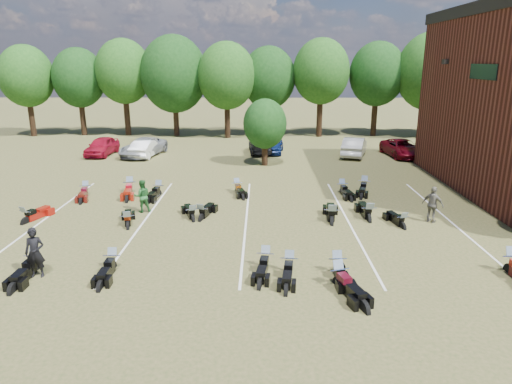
{
  "coord_description": "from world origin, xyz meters",
  "views": [
    {
      "loc": [
        -2.28,
        -18.06,
        7.58
      ],
      "look_at": [
        -2.53,
        4.0,
        1.2
      ],
      "focal_mm": 32.0,
      "sensor_mm": 36.0,
      "label": 1
    }
  ],
  "objects_px": {
    "person_green": "(142,196)",
    "motorcycle_7": "(26,223)",
    "motorcycle_0": "(35,271)",
    "person_black": "(35,253)",
    "person_grey": "(433,205)",
    "car_4": "(273,145)",
    "motorcycle_3": "(289,273)",
    "motorcycle_14": "(86,196)",
    "car_0": "(102,146)"
  },
  "relations": [
    {
      "from": "car_4",
      "to": "motorcycle_0",
      "type": "height_order",
      "value": "car_4"
    },
    {
      "from": "person_grey",
      "to": "motorcycle_7",
      "type": "relative_size",
      "value": 0.82
    },
    {
      "from": "person_grey",
      "to": "motorcycle_3",
      "type": "bearing_deg",
      "value": 80.47
    },
    {
      "from": "person_grey",
      "to": "car_0",
      "type": "bearing_deg",
      "value": 5.84
    },
    {
      "from": "motorcycle_3",
      "to": "car_0",
      "type": "bearing_deg",
      "value": 130.19
    },
    {
      "from": "car_0",
      "to": "person_black",
      "type": "bearing_deg",
      "value": -73.75
    },
    {
      "from": "person_black",
      "to": "motorcycle_7",
      "type": "relative_size",
      "value": 0.86
    },
    {
      "from": "person_grey",
      "to": "motorcycle_7",
      "type": "height_order",
      "value": "person_grey"
    },
    {
      "from": "motorcycle_7",
      "to": "car_0",
      "type": "bearing_deg",
      "value": -64.87
    },
    {
      "from": "person_black",
      "to": "car_0",
      "type": "bearing_deg",
      "value": 95.67
    },
    {
      "from": "car_0",
      "to": "person_grey",
      "type": "distance_m",
      "value": 26.88
    },
    {
      "from": "person_black",
      "to": "motorcycle_0",
      "type": "xyz_separation_m",
      "value": [
        -0.32,
        0.44,
        -0.94
      ]
    },
    {
      "from": "motorcycle_3",
      "to": "motorcycle_14",
      "type": "distance_m",
      "value": 15.0
    },
    {
      "from": "motorcycle_7",
      "to": "motorcycle_14",
      "type": "relative_size",
      "value": 1.01
    },
    {
      "from": "person_green",
      "to": "person_grey",
      "type": "relative_size",
      "value": 0.96
    },
    {
      "from": "person_green",
      "to": "motorcycle_14",
      "type": "height_order",
      "value": "person_green"
    },
    {
      "from": "car_0",
      "to": "motorcycle_14",
      "type": "bearing_deg",
      "value": -72.39
    },
    {
      "from": "person_grey",
      "to": "motorcycle_0",
      "type": "xyz_separation_m",
      "value": [
        -16.74,
        -5.55,
        -0.89
      ]
    },
    {
      "from": "motorcycle_7",
      "to": "car_4",
      "type": "bearing_deg",
      "value": -106.27
    },
    {
      "from": "motorcycle_3",
      "to": "motorcycle_14",
      "type": "xyz_separation_m",
      "value": [
        -11.24,
        9.93,
        0.0
      ]
    },
    {
      "from": "car_4",
      "to": "motorcycle_7",
      "type": "xyz_separation_m",
      "value": [
        -12.38,
        -17.65,
        -0.67
      ]
    },
    {
      "from": "motorcycle_14",
      "to": "person_green",
      "type": "bearing_deg",
      "value": -45.98
    },
    {
      "from": "car_0",
      "to": "person_black",
      "type": "relative_size",
      "value": 2.34
    },
    {
      "from": "motorcycle_7",
      "to": "motorcycle_0",
      "type": "bearing_deg",
      "value": 138.25
    },
    {
      "from": "person_green",
      "to": "motorcycle_3",
      "type": "bearing_deg",
      "value": 117.57
    },
    {
      "from": "car_4",
      "to": "motorcycle_14",
      "type": "height_order",
      "value": "car_4"
    },
    {
      "from": "person_black",
      "to": "motorcycle_7",
      "type": "distance_m",
      "value": 6.54
    },
    {
      "from": "motorcycle_14",
      "to": "motorcycle_3",
      "type": "bearing_deg",
      "value": -51.82
    },
    {
      "from": "car_4",
      "to": "motorcycle_3",
      "type": "distance_m",
      "value": 22.88
    },
    {
      "from": "car_0",
      "to": "motorcycle_14",
      "type": "xyz_separation_m",
      "value": [
        3.0,
        -11.82,
        -0.75
      ]
    },
    {
      "from": "motorcycle_3",
      "to": "car_4",
      "type": "bearing_deg",
      "value": 97.03
    },
    {
      "from": "motorcycle_0",
      "to": "motorcycle_3",
      "type": "distance_m",
      "value": 9.49
    },
    {
      "from": "car_0",
      "to": "car_4",
      "type": "xyz_separation_m",
      "value": [
        14.22,
        1.12,
        -0.08
      ]
    },
    {
      "from": "car_4",
      "to": "person_black",
      "type": "distance_m",
      "value": 24.99
    },
    {
      "from": "car_0",
      "to": "person_grey",
      "type": "bearing_deg",
      "value": -33.57
    },
    {
      "from": "motorcycle_7",
      "to": "motorcycle_14",
      "type": "height_order",
      "value": "motorcycle_7"
    },
    {
      "from": "person_grey",
      "to": "motorcycle_7",
      "type": "bearing_deg",
      "value": 43.88
    },
    {
      "from": "person_grey",
      "to": "motorcycle_0",
      "type": "height_order",
      "value": "person_grey"
    },
    {
      "from": "person_black",
      "to": "motorcycle_3",
      "type": "bearing_deg",
      "value": -4.8
    },
    {
      "from": "car_4",
      "to": "motorcycle_7",
      "type": "distance_m",
      "value": 21.57
    },
    {
      "from": "person_green",
      "to": "car_0",
      "type": "bearing_deg",
      "value": -82.42
    },
    {
      "from": "car_0",
      "to": "motorcycle_0",
      "type": "distance_m",
      "value": 22.22
    },
    {
      "from": "person_grey",
      "to": "motorcycle_14",
      "type": "bearing_deg",
      "value": 29.58
    },
    {
      "from": "motorcycle_7",
      "to": "person_green",
      "type": "bearing_deg",
      "value": -142.27
    },
    {
      "from": "person_black",
      "to": "motorcycle_7",
      "type": "bearing_deg",
      "value": 112.75
    },
    {
      "from": "car_0",
      "to": "motorcycle_3",
      "type": "bearing_deg",
      "value": -53.43
    },
    {
      "from": "car_4",
      "to": "person_green",
      "type": "bearing_deg",
      "value": -108.01
    },
    {
      "from": "person_green",
      "to": "motorcycle_7",
      "type": "distance_m",
      "value": 5.6
    },
    {
      "from": "person_grey",
      "to": "motorcycle_0",
      "type": "relative_size",
      "value": 0.79
    },
    {
      "from": "car_0",
      "to": "person_grey",
      "type": "xyz_separation_m",
      "value": [
        21.49,
        -16.14,
        0.15
      ]
    }
  ]
}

